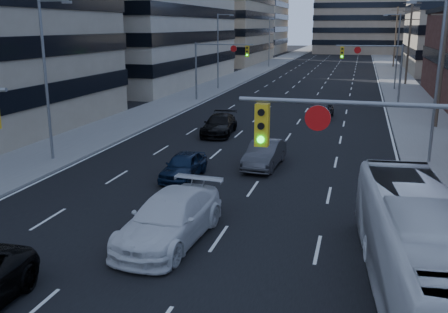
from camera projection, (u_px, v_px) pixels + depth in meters
road_surface at (336, 56)px, 128.96m from camera, size 18.00×300.00×0.02m
sidewalk_left at (292, 55)px, 131.87m from camera, size 5.00×300.00×0.15m
sidewalk_right at (383, 57)px, 126.01m from camera, size 5.00×300.00×0.15m
office_left_far at (215, 24)px, 105.04m from camera, size 20.00×30.00×16.00m
bg_block_left at (241, 17)px, 142.88m from camera, size 24.00×24.00×20.00m
signal_near_right at (397, 165)px, 12.12m from camera, size 6.59×0.33×6.00m
signal_far_left at (218, 59)px, 50.50m from camera, size 6.09×0.33×6.00m
signal_far_right at (375, 62)px, 46.59m from camera, size 6.09×0.33×6.00m
utility_pole_block at (443, 51)px, 36.67m from camera, size 2.20×0.28×11.00m
utility_pole_midblock at (409, 40)px, 64.67m from camera, size 2.20×0.28×11.00m
utility_pole_distant at (396, 36)px, 92.66m from camera, size 2.20×0.28×11.00m
streetlight_left_near at (48, 73)px, 27.66m from camera, size 2.03×0.22×9.00m
streetlight_left_mid at (219, 48)px, 60.32m from camera, size 2.03×0.22×9.00m
streetlight_left_far at (270, 40)px, 92.98m from camera, size 2.03×0.22×9.00m
streetlight_right_near at (435, 74)px, 27.07m from camera, size 2.03×0.22×9.00m
streetlight_right_far at (396, 48)px, 59.73m from camera, size 2.03×0.22×9.00m
white_van at (170, 218)px, 18.04m from camera, size 2.84×6.08×1.72m
transit_bus at (420, 249)px, 14.12m from camera, size 3.57×10.81×2.96m
sedan_blue at (184, 166)px, 25.54m from camera, size 1.62×3.95×1.34m
sedan_grey_center at (264, 154)px, 27.56m from camera, size 1.82×4.56×1.48m
sedan_black_far at (219, 125)px, 35.83m from camera, size 2.36×5.09×1.44m
sedan_grey_right at (322, 110)px, 42.22m from camera, size 2.01×4.26×1.41m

